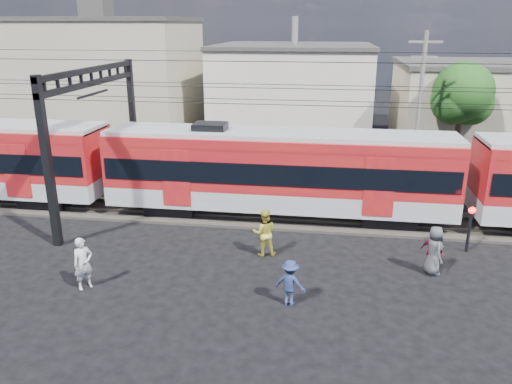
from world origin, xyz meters
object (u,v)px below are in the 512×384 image
crossing_signal (471,220)px  commuter_train (283,169)px  pedestrian_c (290,283)px  pedestrian_a (83,263)px

crossing_signal → commuter_train: bearing=161.4°
pedestrian_c → crossing_signal: (6.80, 5.12, 0.58)m
commuter_train → pedestrian_c: bearing=-82.5°
commuter_train → pedestrian_a: 9.99m
commuter_train → pedestrian_c: 7.99m
pedestrian_a → pedestrian_c: (7.19, -0.05, -0.15)m
pedestrian_a → crossing_signal: crossing_signal is taller
commuter_train → pedestrian_c: commuter_train is taller
commuter_train → pedestrian_c: size_ratio=31.65×
pedestrian_a → commuter_train: bearing=2.5°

